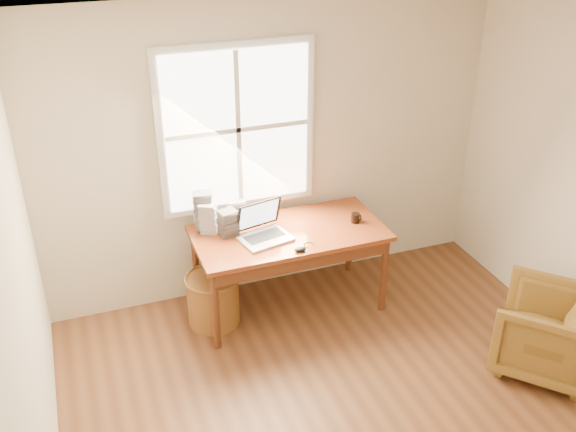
% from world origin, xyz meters
% --- Properties ---
extents(room_shell, '(4.04, 4.54, 2.64)m').
position_xyz_m(room_shell, '(-0.02, 0.16, 1.32)').
color(room_shell, brown).
rests_on(room_shell, ground).
extents(desk, '(1.60, 0.80, 0.04)m').
position_xyz_m(desk, '(0.00, 1.80, 0.73)').
color(desk, brown).
rests_on(desk, room_shell).
extents(armchair, '(1.00, 1.00, 0.65)m').
position_xyz_m(armchair, '(1.55, 0.38, 0.33)').
color(armchair, olive).
rests_on(armchair, room_shell).
extents(wicker_stool, '(0.51, 0.51, 0.44)m').
position_xyz_m(wicker_stool, '(-0.68, 1.80, 0.22)').
color(wicker_stool, brown).
rests_on(wicker_stool, room_shell).
extents(laptop, '(0.43, 0.45, 0.27)m').
position_xyz_m(laptop, '(-0.23, 1.73, 0.89)').
color(laptop, '#B2B5B9').
rests_on(laptop, desk).
extents(mouse, '(0.10, 0.07, 0.03)m').
position_xyz_m(mouse, '(-0.03, 1.47, 0.77)').
color(mouse, black).
rests_on(mouse, desk).
extents(coffee_mug, '(0.09, 0.09, 0.08)m').
position_xyz_m(coffee_mug, '(0.59, 1.75, 0.79)').
color(coffee_mug, black).
rests_on(coffee_mug, desk).
extents(cd_stack_a, '(0.17, 0.16, 0.26)m').
position_xyz_m(cd_stack_a, '(-0.63, 2.02, 0.88)').
color(cd_stack_a, silver).
rests_on(cd_stack_a, desk).
extents(cd_stack_b, '(0.16, 0.15, 0.22)m').
position_xyz_m(cd_stack_b, '(-0.49, 1.91, 0.86)').
color(cd_stack_b, '#232327').
rests_on(cd_stack_b, desk).
extents(cd_stack_c, '(0.17, 0.16, 0.33)m').
position_xyz_m(cd_stack_c, '(-0.65, 2.10, 0.92)').
color(cd_stack_c, '#9B9CA8').
rests_on(cd_stack_c, desk).
extents(cd_stack_d, '(0.15, 0.13, 0.18)m').
position_xyz_m(cd_stack_d, '(-0.35, 2.16, 0.84)').
color(cd_stack_d, silver).
rests_on(cd_stack_d, desk).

